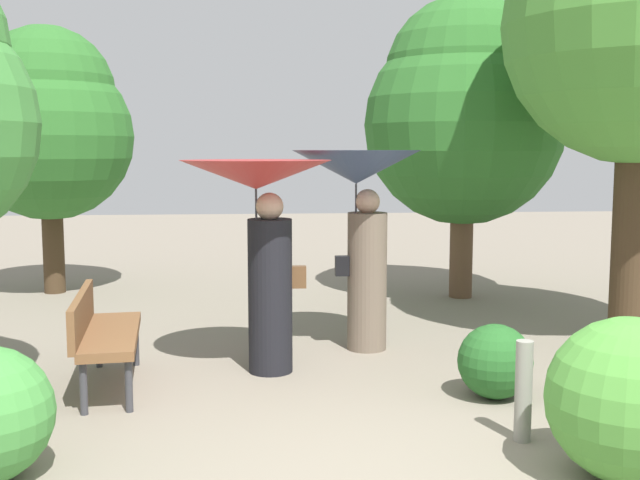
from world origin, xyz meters
The scene contains 9 objects.
ground_plane centered at (0.00, 0.00, 0.00)m, with size 40.00×40.00×0.00m, color gray.
person_left centered at (-0.58, 2.35, 1.46)m, with size 1.36×1.36×1.95m.
person_right centered at (0.42, 3.08, 1.53)m, with size 1.29×1.29×2.03m.
park_bench centered at (-1.95, 1.99, 0.51)m, with size 0.65×1.54×0.83m.
tree_near_right centered at (2.22, 5.75, 2.58)m, with size 2.72×2.72×4.10m.
tree_mid_left centered at (-3.49, 6.60, 2.41)m, with size 2.35×2.35×3.76m.
bush_path_left centered at (1.64, -0.20, 0.51)m, with size 1.03×1.03×1.03m, color #4C9338.
bush_behind_bench centered at (1.32, 1.43, 0.31)m, with size 0.62×0.62×0.62m, color #235B23.
path_marker_post centered at (1.22, 0.49, 0.36)m, with size 0.12×0.12×0.72m, color gray.
Camera 1 is at (-0.66, -4.58, 2.04)m, focal length 43.20 mm.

